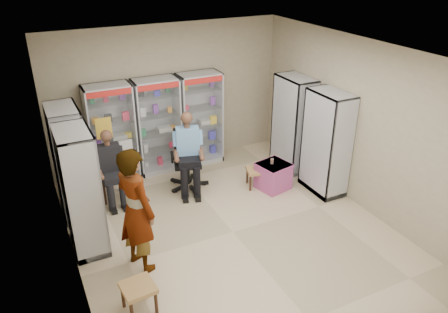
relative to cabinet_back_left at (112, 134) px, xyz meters
name	(u,v)px	position (x,y,z in m)	size (l,w,h in m)	color
floor	(233,232)	(1.30, -2.73, -1.00)	(6.00, 6.00, 0.00)	tan
room_shell	(234,123)	(1.30, -2.73, 0.97)	(5.02, 6.02, 3.01)	tan
cabinet_back_left	(112,134)	(0.00, 0.00, 0.00)	(0.90, 0.50, 2.00)	#B0B4B8
cabinet_back_mid	(158,126)	(0.95, 0.00, 0.00)	(0.90, 0.50, 2.00)	#B2B4BA
cabinet_back_right	(200,119)	(1.90, 0.00, 0.00)	(0.90, 0.50, 2.00)	#A4A6AB
cabinet_right_far	(293,124)	(3.53, -1.13, 0.00)	(0.50, 0.90, 2.00)	silver
cabinet_right_near	(326,143)	(3.53, -2.23, 0.00)	(0.50, 0.90, 2.00)	#9E9FA5
cabinet_left_far	(70,162)	(-0.93, -0.93, 0.00)	(0.50, 0.90, 2.00)	#AFB2B7
cabinet_left_near	(82,192)	(-0.93, -2.03, 0.00)	(0.50, 0.90, 2.00)	#A8ABB0
wooden_chair	(111,176)	(-0.25, -0.73, -0.53)	(0.42, 0.42, 0.94)	black
seated_customer	(110,168)	(-0.25, -0.78, -0.33)	(0.44, 0.60, 1.34)	black
office_chair	(187,160)	(1.21, -0.95, -0.41)	(0.64, 0.64, 1.18)	black
seated_shopkeeper	(188,153)	(1.21, -1.00, -0.25)	(0.49, 0.69, 1.50)	#6B8DD4
pink_trunk	(273,176)	(2.69, -1.76, -0.73)	(0.55, 0.53, 0.53)	#AF4688
tea_glass	(272,161)	(2.67, -1.73, -0.41)	(0.07, 0.07, 0.10)	#502706
woven_stool_a	(256,178)	(2.43, -1.55, -0.81)	(0.38, 0.38, 0.38)	#B2834B
woven_stool_b	(139,298)	(-0.60, -3.74, -0.79)	(0.41, 0.41, 0.41)	#A47045
standing_man	(136,210)	(-0.32, -2.85, -0.03)	(0.71, 0.46, 1.94)	gray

